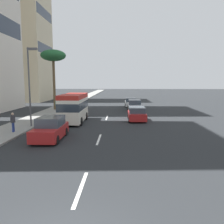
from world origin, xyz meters
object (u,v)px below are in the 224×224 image
Objects in this scene: car_fourth at (50,129)px; minibus_fifth at (74,107)px; car_second at (131,103)px; pedestrian_near_lamp at (13,121)px; car_lead at (134,106)px; street_lamp at (30,79)px; car_third at (137,114)px; palm_tree at (53,57)px; pedestrian_mid_block at (57,105)px.

car_fourth is 7.42m from minibus_fifth.
car_second is 16.92m from minibus_fifth.
pedestrian_near_lamp is (-21.04, 10.80, 0.32)m from car_second.
pedestrian_near_lamp is at bearing 144.44° from car_lead.
street_lamp is (2.53, -0.63, 3.57)m from pedestrian_near_lamp.
pedestrian_near_lamp is at bearing -115.88° from car_fourth.
car_third is 16.26m from palm_tree.
pedestrian_near_lamp is 0.92× the size of pedestrian_mid_block.
car_second is 14.82m from palm_tree.
pedestrian_mid_block is (14.50, 3.54, 0.34)m from car_fourth.
pedestrian_mid_block is at bearing -159.28° from palm_tree.
street_lamp is (4.33, 3.08, 3.81)m from car_fourth.
street_lamp is (-4.49, 10.23, 3.89)m from car_third.
car_fourth is 14.93m from pedestrian_mid_block.
car_fourth reaches higher than car_lead.
pedestrian_mid_block is at bearing 2.57° from street_lamp.
car_fourth is at bearing 140.95° from car_third.
street_lamp reaches higher than car_fourth.
palm_tree reaches higher than car_lead.
pedestrian_near_lamp is at bearing 152.83° from car_second.
minibus_fifth is 3.72× the size of pedestrian_near_lamp.
palm_tree is (10.01, 4.94, 6.32)m from minibus_fifth.
car_third is at bearing 140.95° from car_fourth.
palm_tree reaches higher than street_lamp.
car_second is at bearing 3.27° from car_lead.
palm_tree is (2.87, 1.09, 6.84)m from pedestrian_mid_block.
pedestrian_mid_block is at bearing -146.23° from pedestrian_near_lamp.
minibus_fifth reaches higher than pedestrian_mid_block.
pedestrian_near_lamp is 0.18× the size of palm_tree.
car_lead is 1.09× the size of car_second.
car_second is 0.46× the size of palm_tree.
car_lead is 2.48× the size of pedestrian_mid_block.
car_fourth is at bearing -2.48° from minibus_fifth.
pedestrian_near_lamp reaches higher than car_third.
car_third is 0.49× the size of palm_tree.
car_fourth is at bearing 98.66° from pedestrian_near_lamp.
car_lead is 1.05× the size of car_fourth.
street_lamp is at bearing 113.70° from car_third.
car_lead is 11.31m from pedestrian_mid_block.
pedestrian_mid_block is 0.24× the size of street_lamp.
car_second is at bearing -64.97° from palm_tree.
car_third is (-8.53, 0.25, -0.06)m from car_lead.
car_fourth is at bearing -165.10° from palm_tree.
car_third is at bearing -66.30° from street_lamp.
car_lead is 12.27m from minibus_fifth.
pedestrian_mid_block is at bearing -166.29° from car_fourth.
minibus_fifth is at bearing -153.73° from palm_tree.
palm_tree reaches higher than car_third.
car_lead is 18.86m from car_fourth.
car_lead is at bearing -90.11° from palm_tree.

